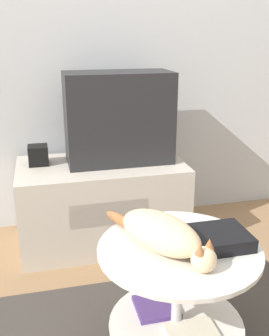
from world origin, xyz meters
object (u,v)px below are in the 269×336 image
Objects in this scene: speaker at (38,155)px; dvd_box at (217,238)px; cat at (162,233)px; tv at (119,118)px.

dvd_box is at bearing -59.75° from speaker.
cat reaches higher than speaker.
tv is 5.41× the size of speaker.
tv is at bearing 149.14° from cat.
dvd_box is (0.17, -1.08, -0.26)m from tv.
cat is at bearing -68.28° from speaker.
cat is (-0.22, 0.02, 0.04)m from dvd_box.
tv is 0.54m from speaker.
tv is at bearing -5.99° from speaker.
speaker is 0.49× the size of dvd_box.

